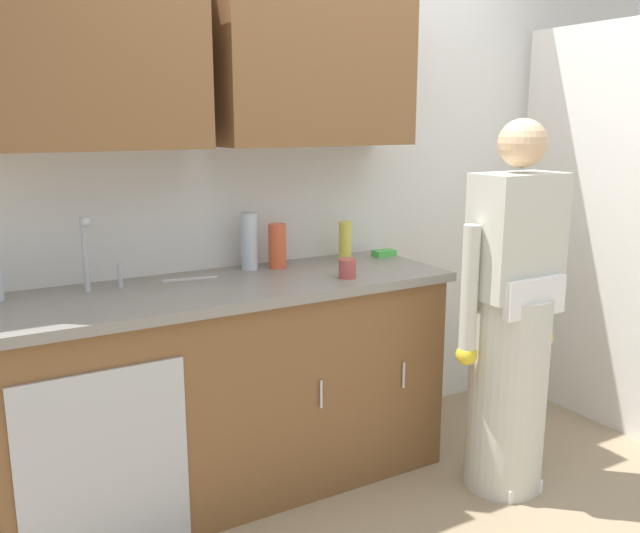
{
  "coord_description": "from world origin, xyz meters",
  "views": [
    {
      "loc": [
        -1.58,
        -1.88,
        1.61
      ],
      "look_at": [
        -0.18,
        0.55,
        1.0
      ],
      "focal_mm": 37.74,
      "sensor_mm": 36.0,
      "label": 1
    }
  ],
  "objects": [
    {
      "name": "sponge",
      "position": [
        0.36,
        0.84,
        0.96
      ],
      "size": [
        0.11,
        0.07,
        0.03
      ],
      "primitive_type": "cube",
      "color": "#4CBF4C",
      "rests_on": "countertop"
    },
    {
      "name": "person_at_sink",
      "position": [
        0.52,
        0.11,
        0.69
      ],
      "size": [
        0.55,
        0.34,
        1.62
      ],
      "color": "white",
      "rests_on": "ground"
    },
    {
      "name": "knife_on_counter",
      "position": [
        -0.66,
        0.84,
        0.94
      ],
      "size": [
        0.24,
        0.06,
        0.01
      ],
      "primitive_type": "cube",
      "rotation": [
        0.0,
        0.0,
        6.15
      ],
      "color": "silver",
      "rests_on": "countertop"
    },
    {
      "name": "sink",
      "position": [
        -1.04,
        0.71,
        0.93
      ],
      "size": [
        0.5,
        0.36,
        0.35
      ],
      "color": "#B7BABF",
      "rests_on": "counter_cabinet"
    },
    {
      "name": "countertop",
      "position": [
        -0.55,
        0.7,
        0.92
      ],
      "size": [
        1.96,
        0.66,
        0.04
      ],
      "primitive_type": "cube",
      "color": "gray",
      "rests_on": "counter_cabinet"
    },
    {
      "name": "bottle_soap",
      "position": [
        -0.22,
        0.87,
        1.04
      ],
      "size": [
        0.08,
        0.08,
        0.21
      ],
      "primitive_type": "cylinder",
      "color": "#E05933",
      "rests_on": "countertop"
    },
    {
      "name": "bottle_cleaner_spray",
      "position": [
        0.14,
        0.86,
        1.04
      ],
      "size": [
        0.06,
        0.06,
        0.19
      ],
      "primitive_type": "cylinder",
      "color": "#D8D14C",
      "rests_on": "countertop"
    },
    {
      "name": "closet_door_panel",
      "position": [
        1.45,
        0.4,
        1.05
      ],
      "size": [
        0.04,
        1.1,
        2.1
      ],
      "primitive_type": "cube",
      "rotation": [
        0.0,
        0.0,
        1.57
      ],
      "color": "silver",
      "rests_on": "ground"
    },
    {
      "name": "ground_plane",
      "position": [
        0.0,
        0.0,
        0.0
      ],
      "size": [
        9.0,
        9.0,
        0.0
      ],
      "primitive_type": "plane",
      "color": "#998466"
    },
    {
      "name": "cup_by_sink",
      "position": [
        -0.05,
        0.53,
        0.98
      ],
      "size": [
        0.08,
        0.08,
        0.08
      ],
      "primitive_type": "cylinder",
      "color": "#B24C47",
      "rests_on": "countertop"
    },
    {
      "name": "bottle_water_tall",
      "position": [
        -0.35,
        0.9,
        1.07
      ],
      "size": [
        0.08,
        0.08,
        0.26
      ],
      "primitive_type": "cylinder",
      "color": "silver",
      "rests_on": "countertop"
    },
    {
      "name": "kitchen_wall_with_uppers",
      "position": [
        -0.14,
        0.99,
        1.48
      ],
      "size": [
        4.8,
        0.44,
        2.7
      ],
      "color": "silver",
      "rests_on": "ground"
    },
    {
      "name": "counter_cabinet",
      "position": [
        -0.55,
        0.7,
        0.45
      ],
      "size": [
        1.9,
        0.62,
        0.9
      ],
      "color": "brown",
      "rests_on": "ground"
    }
  ]
}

